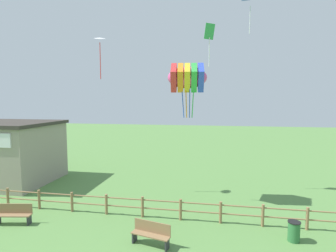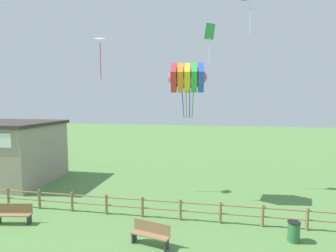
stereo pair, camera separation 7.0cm
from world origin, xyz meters
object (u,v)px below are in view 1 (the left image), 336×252
Objects in this scene: trash_bin at (294,231)px; kite_white_delta at (100,42)px; park_bench_by_building at (14,213)px; seaside_building at (0,151)px; park_bench_near_fence at (151,233)px; kite_green_diamond at (209,37)px; kite_rainbow_parafoil at (187,78)px.

trash_bin is 14.92m from kite_white_delta.
seaside_building is at bearing 135.75° from park_bench_by_building.
park_bench_near_fence is 6.15m from trash_bin.
kite_green_diamond reaches higher than park_bench_near_fence.
park_bench_by_building is 13.12m from trash_bin.
kite_green_diamond reaches higher than seaside_building.
seaside_building is at bearing 164.49° from trash_bin.
kite_green_diamond is at bearing 61.92° from kite_rainbow_parafoil.
seaside_building is at bearing -176.38° from kite_green_diamond.
park_bench_near_fence is at bearing -5.68° from park_bench_by_building.
seaside_building is 17.37m from kite_green_diamond.
kite_white_delta is at bearing 128.79° from park_bench_near_fence.
trash_bin is at bearing 12.68° from park_bench_near_fence.
kite_white_delta is at bearing -165.36° from kite_green_diamond.
kite_green_diamond is at bearing 14.64° from kite_white_delta.
park_bench_near_fence is at bearing -26.80° from seaside_building.
trash_bin is at bearing -22.87° from kite_white_delta.
kite_white_delta is (-10.72, 4.52, 9.34)m from trash_bin.
seaside_building reaches higher than trash_bin.
park_bench_by_building is at bearing -114.76° from kite_white_delta.
park_bench_near_fence and park_bench_by_building have the same top height.
park_bench_by_building is (-7.10, 0.71, 0.00)m from park_bench_near_fence.
kite_rainbow_parafoil reaches higher than park_bench_by_building.
park_bench_by_building is 0.53× the size of kite_rainbow_parafoil.
park_bench_by_building is at bearing -44.25° from seaside_building.
park_bench_near_fence is 1.00× the size of park_bench_by_building.
kite_rainbow_parafoil reaches higher than trash_bin.
kite_rainbow_parafoil is at bearing 141.45° from trash_bin.
kite_green_diamond reaches higher than kite_white_delta.
seaside_building is 8.75m from park_bench_by_building.
park_bench_near_fence is 0.63× the size of kite_green_diamond.
park_bench_by_building is 10.86m from kite_white_delta.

